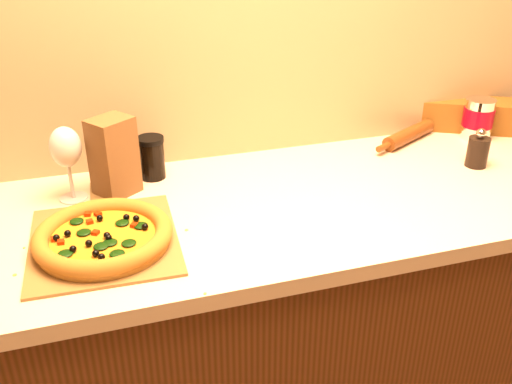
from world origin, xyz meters
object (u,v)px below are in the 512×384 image
at_px(rolling_pin, 409,135).
at_px(wine_glass, 66,149).
at_px(pizza_peel, 104,237).
at_px(pepper_grinder, 478,151).
at_px(coffee_canister, 478,118).
at_px(pizza, 103,236).
at_px(dark_jar, 152,157).

xyz_separation_m(rolling_pin, wine_glass, (-1.04, -0.09, 0.12)).
relative_size(pizza_peel, pepper_grinder, 4.28).
xyz_separation_m(pizza_peel, rolling_pin, (0.98, 0.32, 0.02)).
distance_m(pepper_grinder, wine_glass, 1.15).
relative_size(pepper_grinder, wine_glass, 0.58).
bearing_deg(coffee_canister, pepper_grinder, -125.65).
relative_size(pizza, wine_glass, 1.55).
bearing_deg(pepper_grinder, coffee_canister, 54.35).
distance_m(pizza, dark_jar, 0.37).
bearing_deg(rolling_pin, pizza, -160.33).
xyz_separation_m(pepper_grinder, coffee_canister, (0.14, 0.19, 0.02)).
relative_size(wine_glass, dark_jar, 1.66).
relative_size(pizza_peel, coffee_canister, 3.78).
bearing_deg(dark_jar, wine_glass, -162.58).
distance_m(pizza, coffee_canister, 1.25).
bearing_deg(pepper_grinder, dark_jar, 167.50).
height_order(pizza, dark_jar, dark_jar).
xyz_separation_m(pepper_grinder, dark_jar, (-0.92, 0.20, 0.01)).
height_order(pizza_peel, rolling_pin, rolling_pin).
relative_size(pizza_peel, pizza, 1.62).
bearing_deg(pepper_grinder, pizza, -173.29).
bearing_deg(pizza, pepper_grinder, 6.71).
bearing_deg(rolling_pin, wine_glass, -175.07).
bearing_deg(pizza_peel, rolling_pin, 19.82).
bearing_deg(pizza_peel, dark_jar, 64.09).
bearing_deg(pizza_peel, wine_glass, 107.24).
xyz_separation_m(pepper_grinder, wine_glass, (-1.13, 0.14, 0.09)).
distance_m(pepper_grinder, coffee_canister, 0.23).
bearing_deg(coffee_canister, wine_glass, -177.59).
bearing_deg(pizza, dark_jar, 64.62).
height_order(rolling_pin, dark_jar, dark_jar).
bearing_deg(pizza, pizza_peel, 89.24).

